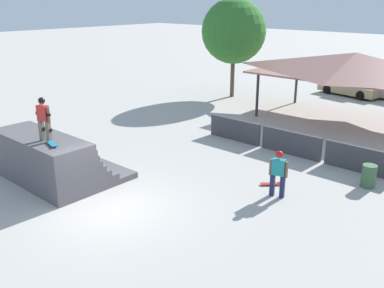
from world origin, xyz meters
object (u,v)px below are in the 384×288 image
at_px(bystander_walking, 278,170).
at_px(trash_bin, 369,176).
at_px(tree_far_back, 234,31).
at_px(parked_car_tan, 350,87).
at_px(skateboard_on_ground, 272,184).
at_px(skateboard_on_deck, 52,144).
at_px(skater_on_deck, 43,116).

relative_size(bystander_walking, trash_bin, 1.98).
height_order(bystander_walking, tree_far_back, tree_far_back).
xyz_separation_m(bystander_walking, trash_bin, (2.07, 2.92, -0.56)).
bearing_deg(bystander_walking, parked_car_tan, -89.94).
bearing_deg(trash_bin, tree_far_back, 145.05).
xyz_separation_m(bystander_walking, skateboard_on_ground, (-0.64, 0.70, -0.93)).
bearing_deg(skateboard_on_ground, bystander_walking, -92.10).
xyz_separation_m(skateboard_on_ground, trash_bin, (2.70, 2.22, 0.37)).
relative_size(tree_far_back, trash_bin, 7.84).
xyz_separation_m(skateboard_on_deck, skateboard_on_ground, (5.24, 5.71, -1.82)).
xyz_separation_m(skater_on_deck, parked_car_tan, (1.67, 22.73, -2.12)).
height_order(skater_on_deck, skateboard_on_ground, skater_on_deck).
xyz_separation_m(skateboard_on_ground, parked_car_tan, (-4.15, 17.13, 0.54)).
relative_size(skater_on_deck, parked_car_tan, 0.34).
bearing_deg(trash_bin, skateboard_on_deck, -135.07).
distance_m(skateboard_on_deck, trash_bin, 11.32).
xyz_separation_m(skateboard_on_deck, trash_bin, (7.95, 7.93, -1.46)).
bearing_deg(skateboard_on_deck, skateboard_on_ground, 63.03).
relative_size(skater_on_deck, trash_bin, 1.84).
xyz_separation_m(skateboard_on_deck, parked_car_tan, (1.09, 22.83, -1.28)).
xyz_separation_m(bystander_walking, parked_car_tan, (-4.78, 17.83, -0.39)).
bearing_deg(tree_far_back, skateboard_on_ground, -47.78).
relative_size(bystander_walking, parked_car_tan, 0.37).
bearing_deg(skater_on_deck, skateboard_on_ground, 30.82).
bearing_deg(skater_on_deck, parked_car_tan, 72.69).
bearing_deg(parked_car_tan, bystander_walking, -64.66).
bearing_deg(parked_car_tan, trash_bin, -54.99).
distance_m(skater_on_deck, trash_bin, 11.79).
bearing_deg(bystander_walking, trash_bin, -140.26).
height_order(skateboard_on_ground, parked_car_tan, parked_car_tan).
bearing_deg(skateboard_on_ground, skateboard_on_deck, -176.89).
height_order(skateboard_on_ground, trash_bin, trash_bin).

